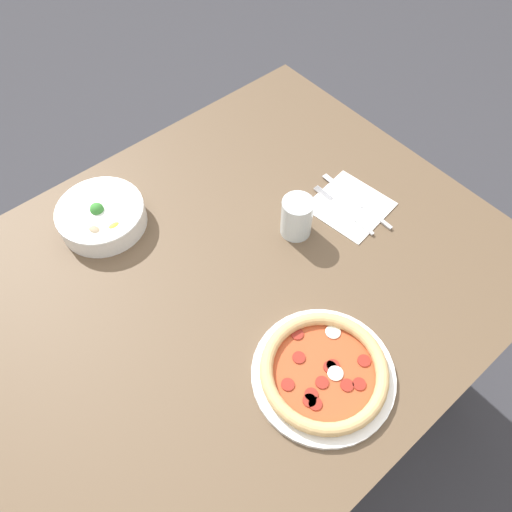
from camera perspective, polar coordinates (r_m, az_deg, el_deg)
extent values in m
plane|color=#333338|center=(1.80, -1.88, -15.24)|extent=(8.00, 8.00, 0.00)
cube|color=brown|center=(1.13, -2.90, -2.72)|extent=(1.24, 1.00, 0.03)
cylinder|color=#4E3C2B|center=(1.61, 23.83, -8.68)|extent=(0.06, 0.06, 0.72)
cylinder|color=#4E3C2B|center=(1.85, 2.64, 9.22)|extent=(0.06, 0.06, 0.72)
cylinder|color=white|center=(1.01, 7.68, -13.25)|extent=(0.28, 0.28, 0.01)
torus|color=tan|center=(1.00, 7.80, -12.85)|extent=(0.25, 0.25, 0.03)
cylinder|color=#B74723|center=(1.00, 7.73, -13.06)|extent=(0.22, 0.22, 0.01)
cylinder|color=maroon|center=(0.98, 6.34, -15.44)|extent=(0.03, 0.03, 0.00)
cylinder|color=maroon|center=(0.98, 6.80, -16.42)|extent=(0.03, 0.03, 0.00)
cylinder|color=maroon|center=(1.00, 10.36, -14.32)|extent=(0.03, 0.03, 0.00)
cylinder|color=maroon|center=(0.98, 3.65, -14.45)|extent=(0.03, 0.03, 0.00)
cylinder|color=maroon|center=(0.99, 7.55, -14.13)|extent=(0.03, 0.03, 0.00)
cylinder|color=maroon|center=(1.01, 8.46, -12.45)|extent=(0.03, 0.03, 0.00)
cylinder|color=maroon|center=(1.00, 11.71, -14.13)|extent=(0.03, 0.03, 0.00)
cylinder|color=maroon|center=(1.01, 8.79, -12.27)|extent=(0.03, 0.03, 0.00)
cylinder|color=maroon|center=(1.02, 12.24, -11.62)|extent=(0.03, 0.03, 0.00)
cylinder|color=maroon|center=(1.01, 4.93, -11.49)|extent=(0.03, 0.03, 0.00)
cylinder|color=maroon|center=(1.03, 4.73, -8.88)|extent=(0.03, 0.03, 0.00)
cylinder|color=maroon|center=(0.98, 6.13, -16.10)|extent=(0.03, 0.03, 0.00)
ellipsoid|color=silver|center=(1.04, 8.81, -8.56)|extent=(0.03, 0.03, 0.01)
ellipsoid|color=silver|center=(1.00, 9.06, -13.08)|extent=(0.03, 0.03, 0.01)
cylinder|color=white|center=(1.24, -17.20, 4.37)|extent=(0.20, 0.20, 0.05)
torus|color=white|center=(1.22, -17.46, 5.02)|extent=(0.21, 0.21, 0.01)
ellipsoid|color=#998466|center=(1.26, -19.34, 6.10)|extent=(0.04, 0.03, 0.02)
ellipsoid|color=tan|center=(1.19, -17.04, 3.11)|extent=(0.04, 0.04, 0.02)
ellipsoid|color=#998466|center=(1.23, -20.17, 3.61)|extent=(0.03, 0.04, 0.02)
ellipsoid|color=#998466|center=(1.18, -17.93, 2.76)|extent=(0.03, 0.04, 0.02)
ellipsoid|color=#998466|center=(1.20, -13.89, 4.68)|extent=(0.04, 0.03, 0.02)
sphere|color=#388433|center=(1.21, -17.72, 5.11)|extent=(0.03, 0.03, 0.03)
ellipsoid|color=yellow|center=(1.18, -15.88, 3.20)|extent=(0.04, 0.02, 0.02)
cube|color=white|center=(1.26, 10.72, 5.65)|extent=(0.19, 0.19, 0.00)
cube|color=silver|center=(1.23, 10.92, 4.39)|extent=(0.01, 0.14, 0.00)
cube|color=silver|center=(1.27, 7.95, 7.19)|extent=(0.00, 0.06, 0.00)
cube|color=silver|center=(1.27, 7.81, 7.10)|extent=(0.00, 0.06, 0.00)
cube|color=silver|center=(1.27, 7.68, 7.01)|extent=(0.00, 0.06, 0.00)
cube|color=silver|center=(1.26, 7.54, 6.92)|extent=(0.00, 0.06, 0.00)
cube|color=silver|center=(1.24, 13.66, 4.34)|extent=(0.01, 0.09, 0.01)
cube|color=silver|center=(1.28, 9.93, 7.42)|extent=(0.02, 0.14, 0.00)
cylinder|color=silver|center=(1.15, 4.55, 4.57)|extent=(0.07, 0.07, 0.10)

